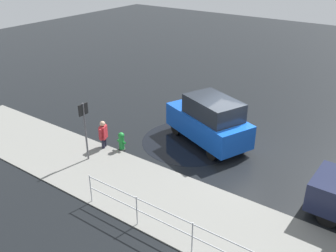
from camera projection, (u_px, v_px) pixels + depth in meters
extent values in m
plane|color=black|center=(232.00, 152.00, 15.26)|extent=(60.00, 60.00, 0.00)
cube|color=slate|center=(173.00, 204.00, 12.18)|extent=(24.00, 3.20, 0.04)
cube|color=blue|center=(208.00, 125.00, 15.72)|extent=(4.25, 3.06, 0.99)
cube|color=#1E232B|center=(213.00, 108.00, 15.10)|extent=(2.73, 2.28, 0.77)
cylinder|color=black|center=(177.00, 128.00, 16.58)|extent=(0.64, 0.43, 0.60)
cylinder|color=black|center=(202.00, 121.00, 17.26)|extent=(0.64, 0.43, 0.60)
cylinder|color=black|center=(213.00, 152.00, 14.62)|extent=(0.64, 0.43, 0.60)
cylinder|color=black|center=(240.00, 143.00, 15.30)|extent=(0.64, 0.43, 0.60)
cylinder|color=black|center=(328.00, 217.00, 11.16)|extent=(0.60, 0.23, 0.60)
cylinder|color=#197A2D|center=(122.00, 143.00, 15.26)|extent=(0.22, 0.22, 0.62)
sphere|color=#197A2D|center=(121.00, 136.00, 15.10)|extent=(0.26, 0.26, 0.26)
cylinder|color=#197A2D|center=(124.00, 143.00, 15.15)|extent=(0.10, 0.09, 0.09)
cylinder|color=#197A2D|center=(119.00, 141.00, 15.31)|extent=(0.10, 0.09, 0.09)
cylinder|color=#2D2D2D|center=(122.00, 149.00, 15.38)|extent=(0.31, 0.31, 0.06)
cube|color=#B2262D|center=(103.00, 132.00, 15.25)|extent=(0.35, 0.42, 0.55)
sphere|color=tan|center=(102.00, 124.00, 15.08)|extent=(0.22, 0.22, 0.22)
cylinder|color=#1E1E2D|center=(105.00, 142.00, 15.55)|extent=(0.13, 0.13, 0.45)
cylinder|color=#1E1E2D|center=(103.00, 144.00, 15.39)|extent=(0.13, 0.13, 0.45)
cylinder|color=#B2262D|center=(105.00, 130.00, 15.46)|extent=(0.09, 0.09, 0.50)
cylinder|color=#B2262D|center=(101.00, 135.00, 15.04)|extent=(0.09, 0.09, 0.50)
cylinder|color=#B7BABF|center=(192.00, 238.00, 10.05)|extent=(0.04, 0.04, 1.05)
cylinder|color=#B7BABF|center=(137.00, 211.00, 11.05)|extent=(0.04, 0.04, 1.05)
cylinder|color=#B7BABF|center=(91.00, 189.00, 12.06)|extent=(0.04, 0.04, 1.05)
cylinder|color=#B7BABF|center=(193.00, 224.00, 9.84)|extent=(7.73, 0.04, 0.04)
cylinder|color=#B7BABF|center=(192.00, 236.00, 10.02)|extent=(7.73, 0.04, 0.04)
cylinder|color=#4C4C51|center=(86.00, 132.00, 14.19)|extent=(0.07, 0.07, 2.40)
cube|color=black|center=(83.00, 109.00, 13.77)|extent=(0.04, 0.44, 0.44)
cylinder|color=black|center=(190.00, 141.00, 16.05)|extent=(4.10, 4.10, 0.01)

